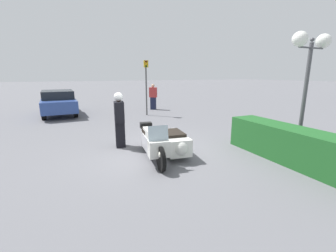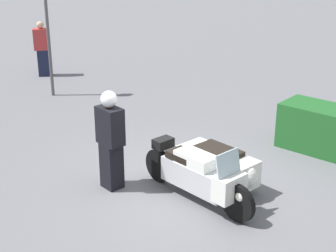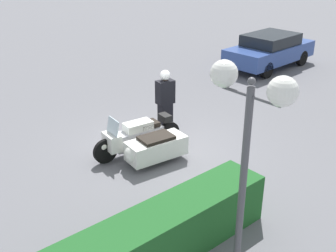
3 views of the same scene
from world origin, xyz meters
name	(u,v)px [view 3 (image 3 of 3)]	position (x,y,z in m)	size (l,w,h in m)	color
ground_plane	(164,147)	(0.00, 0.00, 0.00)	(160.00, 160.00, 0.00)	slate
police_motorcycle	(145,143)	(0.78, 0.18, 0.47)	(2.62, 1.52, 1.16)	black
officer_rider	(165,99)	(-0.77, -0.84, 0.99)	(0.55, 0.38, 1.88)	black
hedge_bush_curbside	(156,238)	(2.99, 3.33, 0.50)	(4.88, 0.92, 1.00)	#1E5623
twin_lamp_post	(249,108)	(2.04, 4.40, 3.06)	(0.43, 1.50, 3.67)	#4C4C51
parked_car_background	(270,50)	(-8.60, -2.92, 0.80)	(4.52, 2.09, 1.50)	#2D478C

